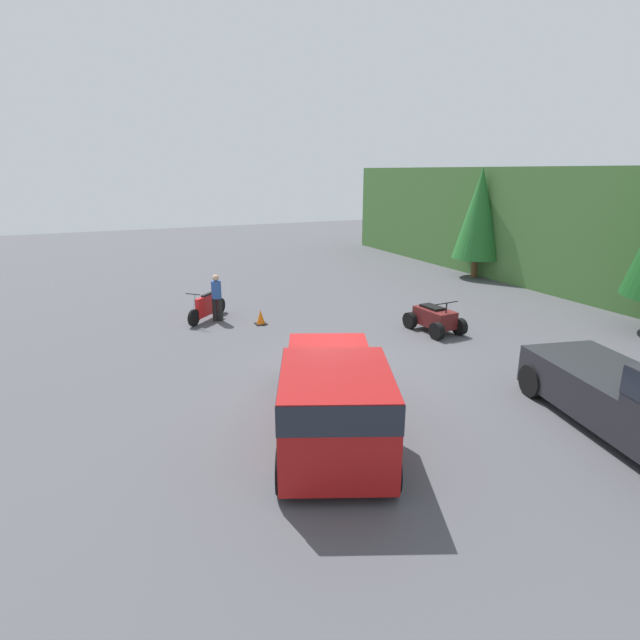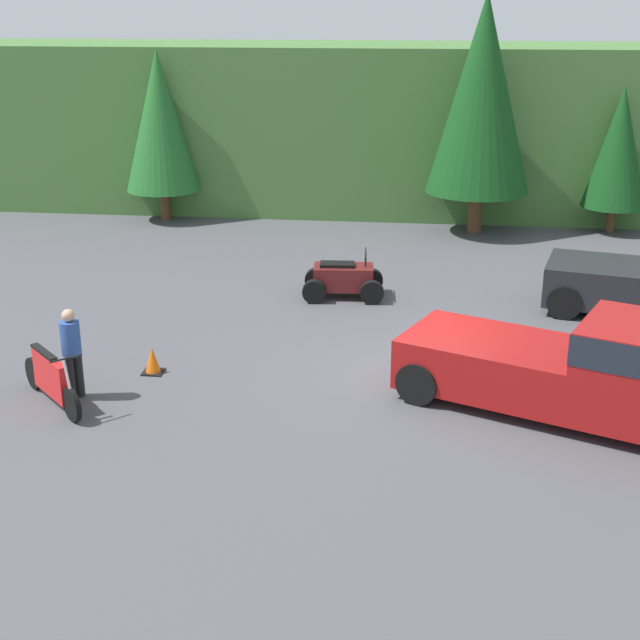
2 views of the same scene
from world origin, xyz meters
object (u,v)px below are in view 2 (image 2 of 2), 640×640
at_px(dirt_bike, 51,379).
at_px(pickup_truck_red, 599,368).
at_px(quad_atv, 343,279).
at_px(rider_person, 72,350).
at_px(traffic_cone, 153,361).

bearing_deg(dirt_bike, pickup_truck_red, 48.07).
height_order(dirt_bike, quad_atv, dirt_bike).
bearing_deg(quad_atv, dirt_bike, -128.63).
distance_m(quad_atv, rider_person, 8.04).
height_order(dirt_bike, rider_person, rider_person).
xyz_separation_m(dirt_bike, quad_atv, (4.78, 6.98, -0.04)).
bearing_deg(dirt_bike, quad_atv, 100.68).
relative_size(pickup_truck_red, dirt_bike, 3.48).
bearing_deg(dirt_bike, traffic_cone, 94.65).
distance_m(pickup_truck_red, dirt_bike, 9.95).
bearing_deg(dirt_bike, rider_person, 90.39).
height_order(quad_atv, rider_person, rider_person).
relative_size(pickup_truck_red, rider_person, 3.52).
distance_m(quad_atv, traffic_cone, 6.30).
height_order(rider_person, traffic_cone, rider_person).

